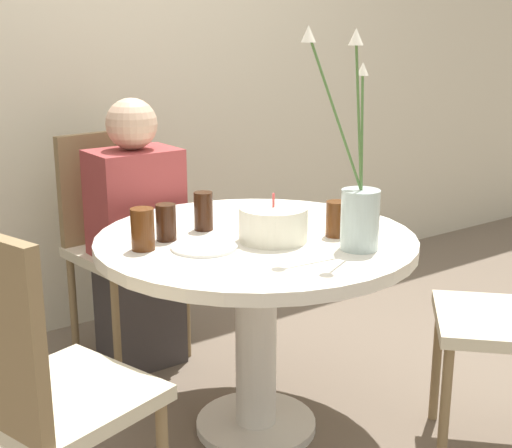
% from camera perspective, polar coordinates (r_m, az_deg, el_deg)
% --- Properties ---
extents(ground_plane, '(16.00, 16.00, 0.00)m').
position_cam_1_polar(ground_plane, '(2.60, 0.00, -15.97)').
color(ground_plane, '#6B5B4C').
extents(wall_back, '(8.00, 0.05, 2.60)m').
position_cam_1_polar(wall_back, '(3.32, -13.21, 14.06)').
color(wall_back, beige).
rests_on(wall_back, ground_plane).
extents(dining_table, '(1.05, 1.05, 0.70)m').
position_cam_1_polar(dining_table, '(2.36, 0.00, -4.33)').
color(dining_table, silver).
rests_on(dining_table, ground_plane).
extents(chair_far_back, '(0.44, 0.44, 0.94)m').
position_cam_1_polar(chair_far_back, '(3.03, -11.17, -0.53)').
color(chair_far_back, beige).
rests_on(chair_far_back, ground_plane).
extents(chair_near_front, '(0.50, 0.50, 0.94)m').
position_cam_1_polar(chair_near_front, '(1.82, -17.32, -12.02)').
color(chair_near_front, beige).
rests_on(chair_near_front, ground_plane).
extents(birthday_cake, '(0.22, 0.22, 0.15)m').
position_cam_1_polar(birthday_cake, '(2.25, 1.40, 0.02)').
color(birthday_cake, white).
rests_on(birthday_cake, dining_table).
extents(flower_vase, '(0.22, 0.19, 0.66)m').
position_cam_1_polar(flower_vase, '(2.17, 8.17, 1.62)').
color(flower_vase, '#B2C6C1').
rests_on(flower_vase, dining_table).
extents(side_plate, '(0.21, 0.21, 0.01)m').
position_cam_1_polar(side_plate, '(2.19, -4.16, -1.83)').
color(side_plate, white).
rests_on(side_plate, dining_table).
extents(drink_glass_0, '(0.06, 0.06, 0.12)m').
position_cam_1_polar(drink_glass_0, '(2.27, -7.21, 0.14)').
color(drink_glass_0, '#33190C').
rests_on(drink_glass_0, dining_table).
extents(drink_glass_1, '(0.06, 0.06, 0.13)m').
position_cam_1_polar(drink_glass_1, '(2.38, -4.23, 1.04)').
color(drink_glass_1, '#33190C').
rests_on(drink_glass_1, dining_table).
extents(drink_glass_2, '(0.07, 0.07, 0.12)m').
position_cam_1_polar(drink_glass_2, '(2.31, 6.46, 0.41)').
color(drink_glass_2, '#51280F').
rests_on(drink_glass_2, dining_table).
extents(drink_glass_3, '(0.07, 0.07, 0.13)m').
position_cam_1_polar(drink_glass_3, '(2.18, -9.06, -0.41)').
color(drink_glass_3, '#51280F').
rests_on(drink_glass_3, dining_table).
extents(person_woman, '(0.34, 0.24, 1.10)m').
position_cam_1_polar(person_woman, '(2.91, -9.49, -1.57)').
color(person_woman, '#383333').
rests_on(person_woman, ground_plane).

